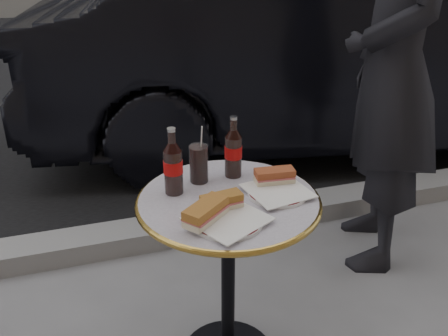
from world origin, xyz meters
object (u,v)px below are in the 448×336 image
object	(u,v)px
cola_glass	(199,164)
plate_right	(277,193)
plate_left	(227,221)
parked_car	(337,48)
bistro_table	(228,285)
pedestrian	(395,69)
cola_bottle_left	(173,161)
cola_bottle_right	(233,147)

from	to	relation	value
cola_glass	plate_right	bearing A→B (deg)	-36.70
plate_left	plate_right	distance (m)	0.25
parked_car	plate_left	bearing A→B (deg)	154.04
parked_car	bistro_table	bearing A→B (deg)	152.95
cola_glass	pedestrian	bearing A→B (deg)	19.03
plate_left	cola_bottle_left	world-z (taller)	cola_bottle_left
plate_right	pedestrian	size ratio (longest dim) A/B	0.11
bistro_table	pedestrian	world-z (taller)	pedestrian
cola_glass	cola_bottle_right	bearing A→B (deg)	3.10
plate_left	pedestrian	world-z (taller)	pedestrian
parked_car	cola_bottle_right	bearing A→B (deg)	151.95
cola_bottle_left	cola_glass	bearing A→B (deg)	28.27
bistro_table	parked_car	xyz separation A→B (m)	(1.46, 1.92, 0.37)
cola_bottle_left	plate_left	bearing A→B (deg)	-64.23
pedestrian	plate_left	bearing A→B (deg)	-35.40
cola_glass	parked_car	distance (m)	2.34
plate_left	parked_car	distance (m)	2.56
cola_bottle_right	cola_glass	size ratio (longest dim) A/B	1.66
cola_glass	pedestrian	world-z (taller)	pedestrian
plate_right	pedestrian	bearing A→B (deg)	33.71
bistro_table	parked_car	world-z (taller)	parked_car
plate_right	bistro_table	bearing A→B (deg)	171.63
plate_left	bistro_table	bearing A→B (deg)	71.00
cola_glass	parked_car	bearing A→B (deg)	49.29
cola_bottle_right	cola_glass	bearing A→B (deg)	-176.90
plate_left	plate_right	xyz separation A→B (m)	(0.22, 0.12, -0.00)
cola_bottle_left	cola_glass	world-z (taller)	cola_bottle_left
plate_left	plate_right	world-z (taller)	same
bistro_table	pedestrian	distance (m)	1.22
cola_bottle_right	parked_car	world-z (taller)	parked_car
plate_left	cola_bottle_right	size ratio (longest dim) A/B	0.97
plate_left	cola_bottle_left	xyz separation A→B (m)	(-0.11, 0.24, 0.11)
cola_glass	parked_car	world-z (taller)	parked_car
plate_right	parked_car	size ratio (longest dim) A/B	0.05
cola_glass	parked_car	xyz separation A→B (m)	(1.53, 1.77, -0.07)
cola_glass	pedestrian	distance (m)	1.08
plate_right	parked_car	distance (m)	2.34
plate_left	cola_bottle_right	xyz separation A→B (m)	(0.12, 0.30, 0.11)
bistro_table	cola_bottle_left	xyz separation A→B (m)	(-0.16, 0.09, 0.48)
plate_left	parked_car	xyz separation A→B (m)	(1.51, 2.07, -0.00)
bistro_table	plate_left	size ratio (longest dim) A/B	3.32
plate_left	cola_bottle_right	bearing A→B (deg)	68.61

